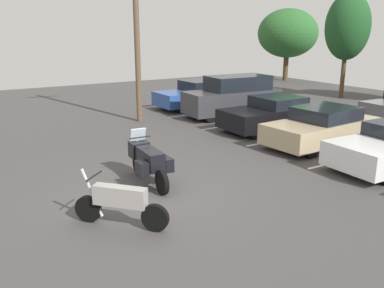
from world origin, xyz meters
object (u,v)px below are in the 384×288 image
Objects in this scene: car_black at (272,114)px; utility_pole at (136,20)px; car_charcoal at (234,96)px; car_tan at (322,127)px; motorcycle_touring at (148,160)px; car_blue at (199,94)px; motorcycle_second at (119,203)px.

utility_pole is at bearing -137.76° from car_black.
car_charcoal is 1.03× the size of car_tan.
motorcycle_touring is at bearing -67.85° from car_black.
motorcycle_touring is 8.81m from utility_pole.
car_charcoal is (2.81, 0.20, 0.25)m from car_blue.
motorcycle_second is 0.36× the size of car_tan.
utility_pole is at bearing -70.30° from car_blue.
car_charcoal reaches higher than car_blue.
motorcycle_touring is at bearing -88.50° from car_tan.
car_blue is at bearing 178.76° from car_tan.
motorcycle_touring is at bearing 140.97° from motorcycle_second.
car_charcoal is at bearing 131.36° from motorcycle_second.
motorcycle_touring reaches higher than motorcycle_second.
motorcycle_touring reaches higher than car_tan.
utility_pole reaches higher than car_tan.
car_black is at bearing 42.24° from utility_pole.
car_charcoal is (-6.01, 7.48, 0.29)m from motorcycle_touring.
car_tan is at bearing -1.24° from car_blue.
car_tan is at bearing 104.19° from motorcycle_second.
utility_pole is at bearing -150.81° from car_tan.
car_black is 7.08m from utility_pole.
car_charcoal is at bearing 4.15° from car_blue.
car_tan reaches higher than motorcycle_second.
utility_pole is (-4.43, -4.02, 3.78)m from car_black.
motorcycle_second is at bearing -39.44° from car_blue.
motorcycle_second is 0.35× the size of car_charcoal.
car_blue is 0.99× the size of car_tan.
motorcycle_second is at bearing -48.64° from car_charcoal.
motorcycle_touring is 7.10m from car_tan.
car_blue is at bearing 109.70° from utility_pole.
motorcycle_second is 10.05m from car_black.
car_tan is (5.82, -0.39, -0.29)m from car_charcoal.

